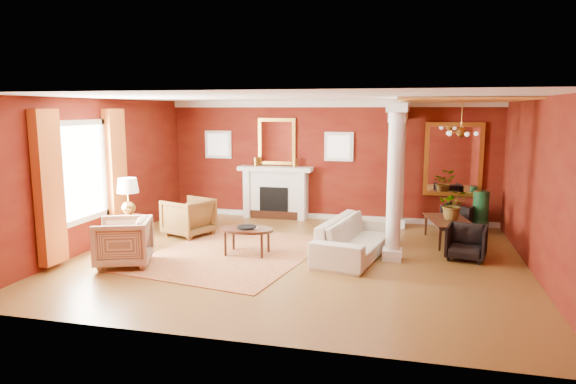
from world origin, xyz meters
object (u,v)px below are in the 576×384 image
(armchair_stripe, at_px, (123,240))
(coffee_table, at_px, (247,231))
(armchair_leopard, at_px, (188,215))
(sofa, at_px, (355,232))
(dining_table, at_px, (450,224))
(side_table, at_px, (128,202))

(armchair_stripe, xyz_separation_m, coffee_table, (1.87, 1.16, 0.00))
(armchair_leopard, bearing_deg, coffee_table, 78.48)
(sofa, xyz_separation_m, armchair_stripe, (-3.84, -1.55, -0.00))
(sofa, xyz_separation_m, coffee_table, (-1.97, -0.39, -0.00))
(armchair_leopard, distance_m, dining_table, 5.46)
(coffee_table, distance_m, side_table, 2.38)
(side_table, distance_m, dining_table, 6.39)
(armchair_leopard, height_order, side_table, side_table)
(armchair_leopard, bearing_deg, side_table, -5.09)
(sofa, xyz_separation_m, dining_table, (1.76, 1.41, -0.08))
(sofa, height_order, dining_table, sofa)
(side_table, bearing_deg, dining_table, 18.04)
(coffee_table, height_order, dining_table, dining_table)
(sofa, relative_size, side_table, 1.70)
(sofa, bearing_deg, side_table, 108.27)
(coffee_table, xyz_separation_m, side_table, (-2.33, -0.18, 0.47))
(armchair_stripe, distance_m, coffee_table, 2.20)
(armchair_leopard, xyz_separation_m, dining_table, (5.42, 0.70, -0.06))
(armchair_leopard, relative_size, armchair_stripe, 0.97)
(side_table, bearing_deg, armchair_leopard, 63.32)
(coffee_table, bearing_deg, armchair_stripe, -148.31)
(armchair_stripe, xyz_separation_m, side_table, (-0.46, 0.98, 0.47))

